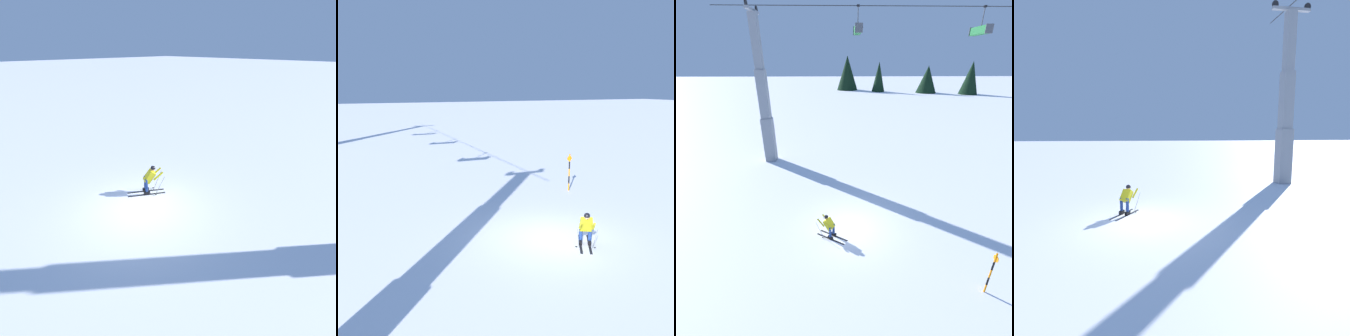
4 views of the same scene
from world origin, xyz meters
TOP-DOWN VIEW (x-y plane):
  - ground_plane at (0.00, 0.00)m, footprint 260.00×260.00m
  - skier_carving_main at (-1.17, -0.76)m, footprint 1.68×1.33m
  - lift_tower_near at (-6.92, 10.10)m, footprint 0.92×2.80m
  - haul_cable at (9.88, 10.10)m, footprint 39.60×0.05m
  - chairlift_seat_nearest at (0.89, 10.10)m, footprint 0.61×2.25m
  - chairlift_seat_second at (10.47, 10.10)m, footprint 0.61×2.43m
  - trail_marker_pole at (5.29, -4.29)m, footprint 0.07×0.28m
  - tree_line_ridge at (15.75, 61.91)m, footprint 37.98×16.45m

SIDE VIEW (x-z plane):
  - ground_plane at x=0.00m, z-range 0.00..0.00m
  - skier_carving_main at x=-1.17m, z-range 0.02..1.46m
  - trail_marker_pole at x=5.29m, z-range 0.08..2.15m
  - tree_line_ridge at x=15.75m, z-range -0.54..9.12m
  - lift_tower_near at x=-6.92m, z-range -1.11..11.36m
  - chairlift_seat_second at x=10.47m, z-range 9.74..11.69m
  - chairlift_seat_nearest at x=0.89m, z-range 9.81..11.72m
  - haul_cable at x=9.88m, z-range 12.29..12.34m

